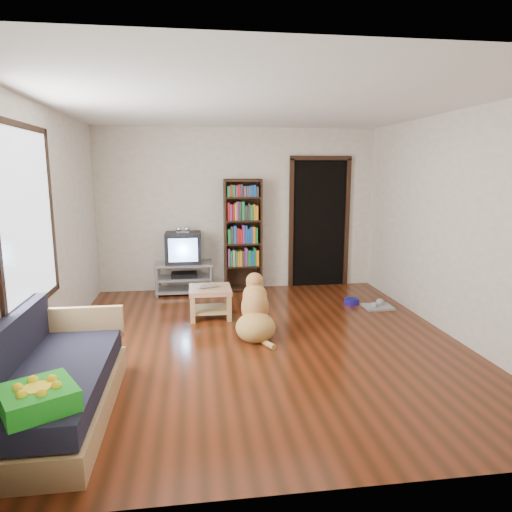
{
  "coord_description": "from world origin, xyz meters",
  "views": [
    {
      "loc": [
        -0.74,
        -4.89,
        1.92
      ],
      "look_at": [
        0.01,
        0.53,
        0.9
      ],
      "focal_mm": 32.0,
      "sensor_mm": 36.0,
      "label": 1
    }
  ],
  "objects": [
    {
      "name": "ground",
      "position": [
        0.0,
        0.0,
        0.0
      ],
      "size": [
        5.0,
        5.0,
        0.0
      ],
      "primitive_type": "plane",
      "color": "#5A220F",
      "rests_on": "ground"
    },
    {
      "name": "ceiling",
      "position": [
        0.0,
        0.0,
        2.6
      ],
      "size": [
        5.0,
        5.0,
        0.0
      ],
      "primitive_type": "plane",
      "rotation": [
        3.14,
        0.0,
        0.0
      ],
      "color": "white",
      "rests_on": "ground"
    },
    {
      "name": "wall_back",
      "position": [
        0.0,
        2.5,
        1.3
      ],
      "size": [
        4.5,
        0.0,
        4.5
      ],
      "primitive_type": "plane",
      "rotation": [
        1.57,
        0.0,
        0.0
      ],
      "color": "silver",
      "rests_on": "ground"
    },
    {
      "name": "wall_front",
      "position": [
        0.0,
        -2.5,
        1.3
      ],
      "size": [
        4.5,
        0.0,
        4.5
      ],
      "primitive_type": "plane",
      "rotation": [
        -1.57,
        0.0,
        0.0
      ],
      "color": "silver",
      "rests_on": "ground"
    },
    {
      "name": "wall_left",
      "position": [
        -2.25,
        0.0,
        1.3
      ],
      "size": [
        0.0,
        5.0,
        5.0
      ],
      "primitive_type": "plane",
      "rotation": [
        1.57,
        0.0,
        1.57
      ],
      "color": "silver",
      "rests_on": "ground"
    },
    {
      "name": "wall_right",
      "position": [
        2.25,
        0.0,
        1.3
      ],
      "size": [
        0.0,
        5.0,
        5.0
      ],
      "primitive_type": "plane",
      "rotation": [
        1.57,
        0.0,
        -1.57
      ],
      "color": "silver",
      "rests_on": "ground"
    },
    {
      "name": "green_cushion",
      "position": [
        -1.75,
        -2.03,
        0.49
      ],
      "size": [
        0.59,
        0.59,
        0.14
      ],
      "primitive_type": "cube",
      "rotation": [
        0.0,
        0.0,
        0.52
      ],
      "color": "green",
      "rests_on": "sofa"
    },
    {
      "name": "laptop",
      "position": [
        -0.54,
        0.97,
        0.41
      ],
      "size": [
        0.33,
        0.26,
        0.02
      ],
      "primitive_type": "imported",
      "rotation": [
        0.0,
        0.0,
        0.32
      ],
      "color": "silver",
      "rests_on": "coffee_table"
    },
    {
      "name": "dog_bowl",
      "position": [
        1.54,
        1.31,
        0.04
      ],
      "size": [
        0.22,
        0.22,
        0.08
      ],
      "primitive_type": "cylinder",
      "color": "navy",
      "rests_on": "ground"
    },
    {
      "name": "grey_rag",
      "position": [
        1.84,
        1.06,
        0.01
      ],
      "size": [
        0.4,
        0.32,
        0.03
      ],
      "primitive_type": "cube",
      "rotation": [
        0.0,
        0.0,
        -0.01
      ],
      "color": "#969696",
      "rests_on": "ground"
    },
    {
      "name": "window",
      "position": [
        -2.23,
        -0.5,
        1.5
      ],
      "size": [
        0.03,
        1.46,
        1.7
      ],
      "color": "white",
      "rests_on": "wall_left"
    },
    {
      "name": "doorway",
      "position": [
        1.35,
        2.48,
        1.12
      ],
      "size": [
        1.03,
        0.05,
        2.19
      ],
      "color": "black",
      "rests_on": "wall_back"
    },
    {
      "name": "tv_stand",
      "position": [
        -0.9,
        2.25,
        0.27
      ],
      "size": [
        0.9,
        0.45,
        0.5
      ],
      "color": "#99999E",
      "rests_on": "ground"
    },
    {
      "name": "crt_tv",
      "position": [
        -0.9,
        2.27,
        0.74
      ],
      "size": [
        0.55,
        0.52,
        0.58
      ],
      "color": "black",
      "rests_on": "tv_stand"
    },
    {
      "name": "bookshelf",
      "position": [
        0.05,
        2.34,
        1.0
      ],
      "size": [
        0.6,
        0.3,
        1.8
      ],
      "color": "black",
      "rests_on": "ground"
    },
    {
      "name": "sofa",
      "position": [
        -1.87,
        -1.38,
        0.26
      ],
      "size": [
        0.8,
        1.8,
        0.8
      ],
      "color": "tan",
      "rests_on": "ground"
    },
    {
      "name": "coffee_table",
      "position": [
        -0.54,
        1.0,
        0.28
      ],
      "size": [
        0.55,
        0.55,
        0.4
      ],
      "color": "tan",
      "rests_on": "ground"
    },
    {
      "name": "dog",
      "position": [
        -0.04,
        0.22,
        0.27
      ],
      "size": [
        0.51,
        0.91,
        0.75
      ],
      "color": "tan",
      "rests_on": "ground"
    }
  ]
}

